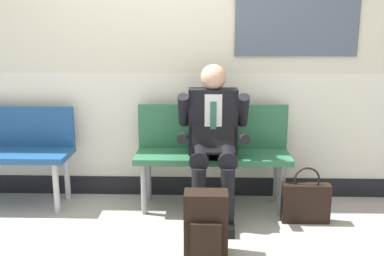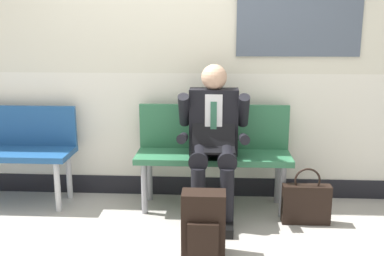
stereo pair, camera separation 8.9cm
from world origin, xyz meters
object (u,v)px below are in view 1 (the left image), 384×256
Objects in this scene: backpack at (206,225)px; handbag at (306,202)px; bench_with_person at (213,147)px; person_seated at (213,137)px.

handbag is (0.80, 0.55, -0.05)m from backpack.
handbag is at bearing -24.50° from bench_with_person.
person_seated is 2.70× the size of handbag.
handbag is (0.74, -0.14, -0.49)m from person_seated.
backpack is at bearing -93.52° from bench_with_person.
person_seated is at bearing -90.00° from bench_with_person.
person_seated is at bearing 169.17° from handbag.
person_seated reaches higher than backpack.
bench_with_person is 0.89m from handbag.
person_seated is at bearing 85.49° from backpack.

